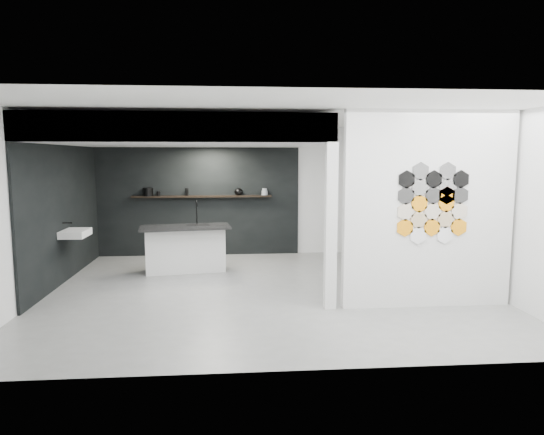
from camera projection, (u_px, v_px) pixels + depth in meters
The scene contains 17 objects.
floor at pixel (267, 290), 7.86m from camera, with size 7.00×6.00×0.01m, color slate.
partition_panel at pixel (428, 210), 6.88m from camera, with size 2.45×0.15×2.80m, color silver.
bay_clad_back at pixel (198, 202), 10.54m from camera, with size 4.40×0.04×2.35m, color black.
bay_clad_left at pixel (64, 213), 8.42m from camera, with size 0.04×4.00×2.35m, color black.
bulkhead at pixel (189, 134), 8.43m from camera, with size 4.40×4.00×0.40m, color silver.
corner_column at pixel (331, 227), 6.79m from camera, with size 0.16×0.16×2.35m, color silver.
fascia_beam at pixel (176, 127), 6.53m from camera, with size 4.40×0.16×0.40m, color silver.
wall_basin at pixel (75, 233), 8.28m from camera, with size 0.40×0.60×0.12m, color silver.
display_shelf at pixel (202, 196), 10.43m from camera, with size 3.00×0.15×0.04m, color black.
kitchen_island at pixel (185, 248), 9.10m from camera, with size 1.73×0.96×1.33m.
stockpot at pixel (148, 192), 10.33m from camera, with size 0.21×0.21×0.17m, color black.
kettle at pixel (239, 192), 10.49m from camera, with size 0.18×0.18×0.16m, color black.
glass_bowl at pixel (265, 193), 10.54m from camera, with size 0.13×0.13×0.10m, color gray.
glass_vase at pixel (265, 192), 10.53m from camera, with size 0.11×0.11×0.15m, color gray.
bottle_dark at pixel (187, 192), 10.39m from camera, with size 0.06×0.06×0.17m, color black.
utensil_cup at pixel (158, 193), 10.35m from camera, with size 0.08×0.08×0.10m, color black.
hex_tile_cluster at pixel (433, 203), 6.78m from camera, with size 1.04×0.02×1.16m.
Camera 1 is at (-0.55, -7.63, 2.15)m, focal length 32.00 mm.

